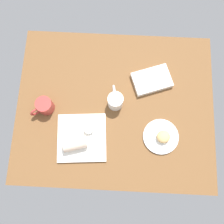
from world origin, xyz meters
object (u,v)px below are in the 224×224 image
(round_plate, at_px, (161,137))
(book_stack, at_px, (152,80))
(square_plate, at_px, (82,138))
(second_mug, at_px, (116,101))
(sauce_cup, at_px, (89,129))
(breakfast_wrap, at_px, (75,143))
(scone_pastry, at_px, (164,137))
(coffee_mug, at_px, (45,106))

(round_plate, distance_m, book_stack, 0.32)
(round_plate, distance_m, square_plate, 0.43)
(second_mug, bearing_deg, book_stack, 35.22)
(sauce_cup, height_order, book_stack, sauce_cup)
(second_mug, bearing_deg, breakfast_wrap, -129.99)
(scone_pastry, relative_size, coffee_mug, 0.60)
(book_stack, distance_m, second_mug, 0.25)
(book_stack, bearing_deg, coffee_mug, -162.06)
(round_plate, bearing_deg, book_stack, 99.44)
(breakfast_wrap, bearing_deg, sauce_cup, -55.46)
(square_plate, bearing_deg, breakfast_wrap, -129.53)
(book_stack, xyz_separation_m, second_mug, (-0.20, -0.14, 0.03))
(book_stack, relative_size, coffee_mug, 2.05)
(scone_pastry, bearing_deg, second_mug, 144.97)
(sauce_cup, bearing_deg, scone_pastry, -3.28)
(breakfast_wrap, bearing_deg, book_stack, -62.37)
(scone_pastry, bearing_deg, sauce_cup, 176.72)
(second_mug, bearing_deg, sauce_cup, -130.22)
(scone_pastry, bearing_deg, square_plate, -177.07)
(second_mug, bearing_deg, scone_pastry, -35.03)
(scone_pastry, height_order, sauce_cup, scone_pastry)
(book_stack, bearing_deg, breakfast_wrap, -136.44)
(breakfast_wrap, xyz_separation_m, coffee_mug, (-0.18, 0.19, -0.01))
(round_plate, height_order, coffee_mug, coffee_mug)
(square_plate, distance_m, sauce_cup, 0.06)
(coffee_mug, bearing_deg, square_plate, -36.65)
(round_plate, relative_size, book_stack, 0.78)
(square_plate, relative_size, sauce_cup, 4.98)
(book_stack, distance_m, coffee_mug, 0.61)
(scone_pastry, xyz_separation_m, book_stack, (-0.06, 0.32, -0.02))
(round_plate, relative_size, second_mug, 1.42)
(sauce_cup, distance_m, breakfast_wrap, 0.11)
(second_mug, bearing_deg, square_plate, -130.07)
(round_plate, height_order, scone_pastry, scone_pastry)
(scone_pastry, distance_m, square_plate, 0.44)
(sauce_cup, bearing_deg, square_plate, -129.53)
(coffee_mug, bearing_deg, second_mug, 7.15)
(scone_pastry, distance_m, second_mug, 0.32)
(book_stack, bearing_deg, square_plate, -137.08)
(sauce_cup, xyz_separation_m, book_stack, (0.34, 0.30, -0.01))
(square_plate, relative_size, second_mug, 1.92)
(breakfast_wrap, xyz_separation_m, second_mug, (0.20, 0.24, -0.00))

